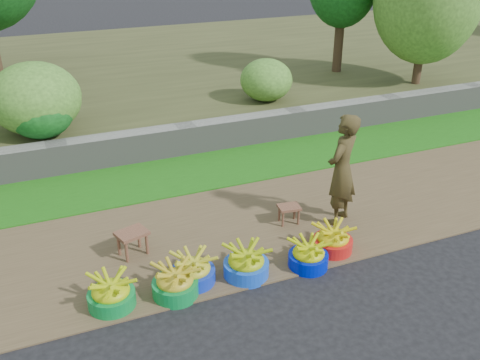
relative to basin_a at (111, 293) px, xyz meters
name	(u,v)px	position (x,y,z in m)	size (l,w,h in m)	color
ground_plane	(289,279)	(2.04, -0.31, -0.18)	(120.00, 120.00, 0.00)	black
dirt_shoulder	(248,228)	(2.04, 0.94, -0.17)	(80.00, 2.50, 0.02)	brown
grass_verge	(201,171)	(2.04, 2.94, -0.16)	(80.00, 1.50, 0.04)	#1C6412
retaining_wall	(186,139)	(2.04, 3.79, 0.10)	(80.00, 0.35, 0.55)	slate
earth_bank	(129,74)	(2.04, 8.69, 0.07)	(80.00, 10.00, 0.50)	#3F4221
basin_a	(111,293)	(0.00, 0.00, 0.00)	(0.53, 0.53, 0.39)	#097A31
basin_b	(175,282)	(0.71, -0.08, 0.00)	(0.53, 0.53, 0.40)	#0A7935
basin_c	(193,270)	(0.97, 0.06, 0.00)	(0.52, 0.52, 0.39)	#112DB7
basin_d	(246,263)	(1.60, -0.05, 0.01)	(0.55, 0.55, 0.41)	blue
basin_e	(308,255)	(2.38, -0.16, -0.01)	(0.49, 0.49, 0.37)	#0014B9
basin_f	(333,240)	(2.83, 0.01, 0.00)	(0.52, 0.52, 0.38)	red
stool_left	(132,236)	(0.44, 0.90, 0.11)	(0.45, 0.39, 0.33)	brown
stool_right	(289,209)	(2.63, 0.84, 0.05)	(0.33, 0.27, 0.26)	brown
vendor_woman	(342,170)	(3.30, 0.63, 0.64)	(0.58, 0.38, 1.59)	black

